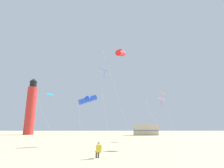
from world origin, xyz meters
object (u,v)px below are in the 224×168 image
kite_tube_scarlet (121,53)px  kite_diamond_violet (104,72)px  kite_diamond_rainbow (161,100)px  kite_diamond_cyan (50,96)px  kite_flyer_standing (98,149)px  kite_diamond_orange (163,95)px  lighthouse_distant (31,107)px  rv_van_tan (146,130)px  kite_tube_blue (88,99)px

kite_tube_scarlet → kite_diamond_violet: bearing=156.7°
kite_diamond_rainbow → kite_diamond_cyan: kite_diamond_cyan is taller
kite_flyer_standing → kite_diamond_orange: bearing=-139.6°
kite_diamond_cyan → lighthouse_distant: 32.63m
kite_flyer_standing → kite_diamond_orange: size_ratio=0.14×
kite_diamond_rainbow → rv_van_tan: size_ratio=0.85×
kite_diamond_rainbow → lighthouse_distant: 45.04m
kite_diamond_violet → kite_diamond_rainbow: bearing=-14.8°
kite_tube_blue → kite_diamond_violet: 4.18m
kite_diamond_orange → kite_diamond_cyan: bearing=-161.3°
kite_diamond_cyan → lighthouse_distant: (-15.13, 28.88, 1.38)m
kite_diamond_orange → kite_diamond_rainbow: size_ratio=1.50×
kite_diamond_violet → rv_van_tan: kite_diamond_violet is taller
kite_tube_blue → rv_van_tan: 29.98m
kite_tube_blue → lighthouse_distant: lighthouse_distant is taller
kite_diamond_violet → lighthouse_distant: 39.58m
kite_tube_blue → kite_diamond_violet: size_ratio=0.67×
kite_tube_blue → kite_diamond_rainbow: bearing=-21.0°
kite_diamond_cyan → kite_diamond_rainbow: bearing=-19.7°
kite_flyer_standing → kite_diamond_cyan: kite_diamond_cyan is taller
kite_flyer_standing → kite_diamond_rainbow: size_ratio=0.21×
kite_tube_blue → kite_diamond_cyan: bearing=162.2°
kite_diamond_rainbow → kite_tube_blue: size_ratio=0.86×
kite_diamond_rainbow → kite_tube_blue: kite_tube_blue is taller
kite_diamond_orange → kite_diamond_violet: 13.87m
kite_tube_blue → kite_diamond_violet: kite_diamond_violet is taller
kite_diamond_orange → kite_tube_scarlet: kite_tube_scarlet is taller
kite_diamond_cyan → rv_van_tan: size_ratio=1.06×
kite_diamond_rainbow → kite_diamond_violet: 7.74m
kite_diamond_orange → kite_tube_blue: bearing=-147.3°
kite_flyer_standing → kite_diamond_rainbow: bearing=-155.6°
kite_diamond_cyan → lighthouse_distant: lighthouse_distant is taller
kite_flyer_standing → lighthouse_distant: size_ratio=0.07×
kite_diamond_orange → kite_diamond_rainbow: (-3.56, -11.18, -2.62)m
kite_diamond_orange → kite_diamond_rainbow: kite_diamond_orange is taller
rv_van_tan → lighthouse_distant: bearing=172.2°
kite_flyer_standing → kite_diamond_orange: (10.17, 17.53, 7.13)m
kite_tube_scarlet → lighthouse_distant: bearing=126.9°
rv_van_tan → kite_tube_scarlet: bearing=-107.2°
kite_tube_blue → kite_tube_scarlet: (4.23, -2.50, 5.49)m
kite_flyer_standing → kite_tube_scarlet: bearing=-126.1°
kite_diamond_orange → kite_tube_blue: kite_diamond_orange is taller
kite_tube_blue → kite_diamond_orange: bearing=32.7°
kite_diamond_cyan → kite_tube_blue: bearing=-17.8°
kite_diamond_orange → rv_van_tan: 20.02m
kite_diamond_orange → kite_tube_scarlet: size_ratio=0.69×
kite_tube_scarlet → rv_van_tan: 32.05m
kite_diamond_violet → kite_tube_scarlet: 3.21m
lighthouse_distant → rv_van_tan: size_ratio=2.59×
kite_diamond_violet → kite_diamond_cyan: bearing=156.3°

